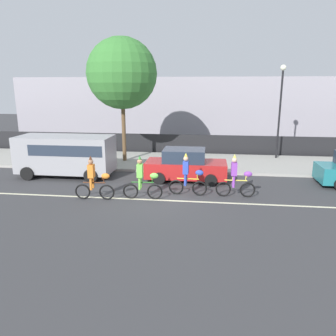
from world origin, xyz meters
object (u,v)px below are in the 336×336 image
object	(u,v)px
parade_cyclist_purple	(236,178)
street_lamp_post	(281,98)
parade_cyclist_lime	(143,180)
parked_van_grey	(67,153)
parked_car_red	(186,166)
parade_cyclist_orange	(94,181)
parade_cyclist_cobalt	(188,177)

from	to	relation	value
parade_cyclist_purple	street_lamp_post	bearing A→B (deg)	67.81
parade_cyclist_lime	parked_van_grey	xyz separation A→B (m)	(-4.73, 3.13, 0.44)
parked_car_red	parade_cyclist_lime	bearing A→B (deg)	-117.09
parade_cyclist_lime	parked_car_red	size ratio (longest dim) A/B	0.47
parade_cyclist_lime	parked_van_grey	distance (m)	5.69
parked_van_grey	parade_cyclist_orange	bearing A→B (deg)	-51.80
parade_cyclist_cobalt	parked_car_red	bearing A→B (deg)	97.09
parade_cyclist_lime	parade_cyclist_cobalt	bearing A→B (deg)	22.63
parade_cyclist_orange	parked_van_grey	xyz separation A→B (m)	(-2.71, 3.44, 0.44)
parked_van_grey	street_lamp_post	distance (m)	13.37
parade_cyclist_purple	street_lamp_post	xyz separation A→B (m)	(3.19, 7.81, 3.15)
parade_cyclist_orange	parked_van_grey	bearing A→B (deg)	128.20
parked_van_grey	street_lamp_post	bearing A→B (deg)	24.70
parked_van_grey	parade_cyclist_purple	bearing A→B (deg)	-15.02
parade_cyclist_purple	parade_cyclist_orange	bearing A→B (deg)	-169.62
street_lamp_post	parade_cyclist_cobalt	bearing A→B (deg)	-124.01
parade_cyclist_orange	parade_cyclist_purple	xyz separation A→B (m)	(6.00, 1.10, 0.00)
parked_car_red	parked_van_grey	bearing A→B (deg)	179.90
parade_cyclist_lime	parked_car_red	world-z (taller)	parade_cyclist_lime
parade_cyclist_cobalt	parade_cyclist_purple	distance (m)	2.09
parade_cyclist_cobalt	parked_van_grey	distance (m)	7.04
parade_cyclist_lime	parade_cyclist_orange	bearing A→B (deg)	-171.43
parked_van_grey	street_lamp_post	xyz separation A→B (m)	(11.90, 5.47, 2.71)
parade_cyclist_purple	parked_car_red	xyz separation A→B (m)	(-2.38, 2.33, -0.06)
parade_cyclist_purple	street_lamp_post	world-z (taller)	street_lamp_post
parade_cyclist_orange	parked_car_red	bearing A→B (deg)	43.40
parade_cyclist_orange	street_lamp_post	bearing A→B (deg)	44.11
parade_cyclist_orange	parade_cyclist_cobalt	world-z (taller)	same
parked_car_red	street_lamp_post	bearing A→B (deg)	44.57
parade_cyclist_orange	parked_car_red	size ratio (longest dim) A/B	0.47
parade_cyclist_lime	street_lamp_post	xyz separation A→B (m)	(7.16, 8.60, 3.15)
parade_cyclist_orange	street_lamp_post	xyz separation A→B (m)	(9.19, 8.91, 3.15)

